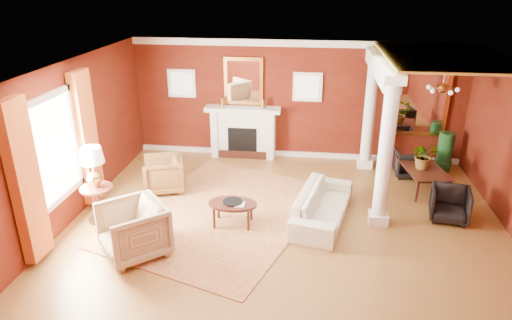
# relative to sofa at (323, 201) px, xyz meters

# --- Properties ---
(ground) EXTENTS (8.00, 8.00, 0.00)m
(ground) POSITION_rel_sofa_xyz_m (-0.67, -0.29, -0.41)
(ground) COLOR brown
(ground) RESTS_ON ground
(room_shell) EXTENTS (8.04, 7.04, 2.92)m
(room_shell) POSITION_rel_sofa_xyz_m (-0.67, -0.29, 1.61)
(room_shell) COLOR #561B0C
(room_shell) RESTS_ON ground
(fireplace) EXTENTS (1.85, 0.42, 1.29)m
(fireplace) POSITION_rel_sofa_xyz_m (-1.97, 3.03, 0.24)
(fireplace) COLOR white
(fireplace) RESTS_ON ground
(overmantel_mirror) EXTENTS (0.95, 0.07, 1.15)m
(overmantel_mirror) POSITION_rel_sofa_xyz_m (-1.97, 3.17, 1.49)
(overmantel_mirror) COLOR gold
(overmantel_mirror) RESTS_ON fireplace
(flank_window_left) EXTENTS (0.70, 0.07, 0.70)m
(flank_window_left) POSITION_rel_sofa_xyz_m (-3.52, 3.18, 1.39)
(flank_window_left) COLOR white
(flank_window_left) RESTS_ON room_shell
(flank_window_right) EXTENTS (0.70, 0.07, 0.70)m
(flank_window_right) POSITION_rel_sofa_xyz_m (-0.42, 3.18, 1.39)
(flank_window_right) COLOR white
(flank_window_right) RESTS_ON room_shell
(left_window) EXTENTS (0.21, 2.55, 2.60)m
(left_window) POSITION_rel_sofa_xyz_m (-4.56, -0.89, 1.02)
(left_window) COLOR white
(left_window) RESTS_ON room_shell
(column_front) EXTENTS (0.36, 0.36, 2.80)m
(column_front) POSITION_rel_sofa_xyz_m (1.03, 0.01, 1.02)
(column_front) COLOR white
(column_front) RESTS_ON ground
(column_back) EXTENTS (0.36, 0.36, 2.80)m
(column_back) POSITION_rel_sofa_xyz_m (1.03, 2.71, 1.02)
(column_back) COLOR white
(column_back) RESTS_ON ground
(header_beam) EXTENTS (0.30, 3.20, 0.32)m
(header_beam) POSITION_rel_sofa_xyz_m (1.03, 1.61, 2.21)
(header_beam) COLOR white
(header_beam) RESTS_ON column_front
(amber_ceiling) EXTENTS (2.30, 3.40, 0.04)m
(amber_ceiling) POSITION_rel_sofa_xyz_m (2.18, 1.46, 2.46)
(amber_ceiling) COLOR gold
(amber_ceiling) RESTS_ON room_shell
(dining_mirror) EXTENTS (1.30, 0.07, 1.70)m
(dining_mirror) POSITION_rel_sofa_xyz_m (2.23, 3.17, 1.14)
(dining_mirror) COLOR gold
(dining_mirror) RESTS_ON room_shell
(chandelier) EXTENTS (0.60, 0.62, 0.75)m
(chandelier) POSITION_rel_sofa_xyz_m (2.23, 1.51, 1.84)
(chandelier) COLOR #AB7735
(chandelier) RESTS_ON room_shell
(crown_trim) EXTENTS (8.00, 0.08, 0.16)m
(crown_trim) POSITION_rel_sofa_xyz_m (-0.67, 3.17, 2.41)
(crown_trim) COLOR white
(crown_trim) RESTS_ON room_shell
(base_trim) EXTENTS (8.00, 0.08, 0.12)m
(base_trim) POSITION_rel_sofa_xyz_m (-0.67, 3.17, -0.35)
(base_trim) COLOR white
(base_trim) RESTS_ON ground
(rug) EXTENTS (4.40, 5.06, 0.02)m
(rug) POSITION_rel_sofa_xyz_m (-1.94, 0.00, -0.40)
(rug) COLOR maroon
(rug) RESTS_ON ground
(sofa) EXTENTS (1.03, 2.16, 0.81)m
(sofa) POSITION_rel_sofa_xyz_m (0.00, 0.00, 0.00)
(sofa) COLOR beige
(sofa) RESTS_ON ground
(armchair_leopard) EXTENTS (0.97, 1.00, 0.83)m
(armchair_leopard) POSITION_rel_sofa_xyz_m (-3.35, 0.86, 0.01)
(armchair_leopard) COLOR black
(armchair_leopard) RESTS_ON ground
(armchair_stripe) EXTENTS (1.31, 1.32, 0.99)m
(armchair_stripe) POSITION_rel_sofa_xyz_m (-3.08, -1.52, 0.09)
(armchair_stripe) COLOR tan
(armchair_stripe) RESTS_ON ground
(coffee_table) EXTENTS (0.90, 0.90, 0.45)m
(coffee_table) POSITION_rel_sofa_xyz_m (-1.64, -0.38, 0.00)
(coffee_table) COLOR black
(coffee_table) RESTS_ON ground
(coffee_book) EXTENTS (0.16, 0.02, 0.22)m
(coffee_book) POSITION_rel_sofa_xyz_m (-1.57, -0.45, 0.16)
(coffee_book) COLOR black
(coffee_book) RESTS_ON coffee_table
(side_table) EXTENTS (0.59, 0.59, 1.47)m
(side_table) POSITION_rel_sofa_xyz_m (-4.15, -0.53, 0.58)
(side_table) COLOR black
(side_table) RESTS_ON ground
(dining_table) EXTENTS (0.71, 1.46, 0.78)m
(dining_table) POSITION_rel_sofa_xyz_m (2.15, 1.65, -0.01)
(dining_table) COLOR black
(dining_table) RESTS_ON ground
(dining_chair_near) EXTENTS (0.78, 0.75, 0.70)m
(dining_chair_near) POSITION_rel_sofa_xyz_m (2.37, 0.32, -0.06)
(dining_chair_near) COLOR black
(dining_chair_near) RESTS_ON ground
(dining_chair_far) EXTENTS (0.68, 0.64, 0.68)m
(dining_chair_far) POSITION_rel_sofa_xyz_m (1.99, 2.32, -0.07)
(dining_chair_far) COLOR black
(dining_chair_far) RESTS_ON ground
(green_urn) EXTENTS (0.40, 0.40, 0.95)m
(green_urn) POSITION_rel_sofa_xyz_m (2.83, 2.71, -0.03)
(green_urn) COLOR #15431C
(green_urn) RESTS_ON ground
(potted_plant) EXTENTS (0.62, 0.67, 0.45)m
(potted_plant) POSITION_rel_sofa_xyz_m (2.10, 1.60, 0.60)
(potted_plant) COLOR #26591E
(potted_plant) RESTS_ON dining_table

